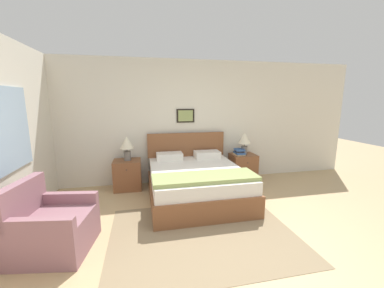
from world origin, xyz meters
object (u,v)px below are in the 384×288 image
(nightstand_near_window, at_px, (128,175))
(table_lamp_near_window, at_px, (127,145))
(bed, at_px, (196,182))
(nightstand_by_door, at_px, (243,167))
(table_lamp_by_door, at_px, (245,140))
(armchair, at_px, (51,228))

(nightstand_near_window, distance_m, table_lamp_near_window, 0.61)
(bed, relative_size, nightstand_near_window, 3.28)
(bed, xyz_separation_m, table_lamp_near_window, (-1.23, 0.73, 0.60))
(bed, relative_size, table_lamp_near_window, 4.04)
(nightstand_by_door, xyz_separation_m, table_lamp_by_door, (0.01, 0.00, 0.61))
(bed, xyz_separation_m, armchair, (-2.02, -1.13, -0.02))
(bed, distance_m, table_lamp_by_door, 1.57)
(nightstand_by_door, bearing_deg, armchair, -150.29)
(bed, relative_size, nightstand_by_door, 3.28)
(bed, relative_size, armchair, 2.15)
(armchair, distance_m, table_lamp_by_door, 3.81)
(nightstand_by_door, bearing_deg, nightstand_near_window, 180.00)
(nightstand_near_window, distance_m, table_lamp_by_door, 2.57)
(nightstand_by_door, relative_size, table_lamp_by_door, 1.23)
(armchair, relative_size, table_lamp_near_window, 1.88)
(armchair, distance_m, nightstand_near_window, 2.01)
(armchair, distance_m, nightstand_by_door, 3.75)
(nightstand_by_door, distance_m, table_lamp_by_door, 0.61)
(table_lamp_by_door, bearing_deg, nightstand_by_door, -179.12)
(table_lamp_by_door, bearing_deg, bed, -149.73)
(bed, xyz_separation_m, nightstand_by_door, (1.24, 0.73, -0.02))
(armchair, bearing_deg, table_lamp_near_window, 166.15)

